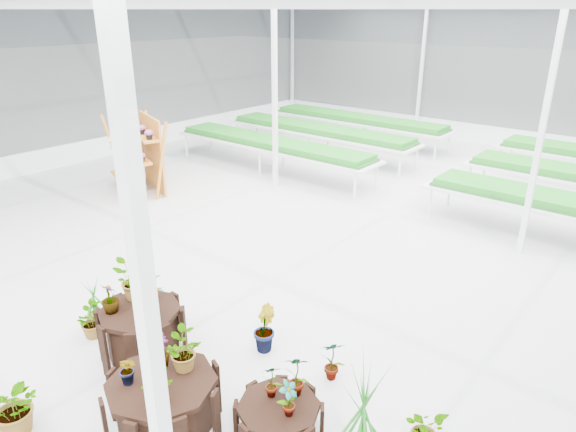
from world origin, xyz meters
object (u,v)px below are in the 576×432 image
Objects in this scene: plinth_mid at (164,405)px; shelf_rack at (137,155)px; plinth_tall at (143,334)px; plinth_low at (279,420)px; bird_table at (123,163)px.

shelf_rack is at bearing 146.35° from plinth_mid.
shelf_rack reaches higher than plinth_tall.
bird_table is (-7.71, 3.37, 0.63)m from plinth_low.
bird_table is at bearing 147.85° from plinth_tall.
plinth_low is 0.49× the size of shelf_rack.
shelf_rack is 0.48m from bird_table.
shelf_rack is (-7.80, 3.83, 0.71)m from plinth_low.
plinth_mid is 0.72× the size of bird_table.
plinth_tall is at bearing -177.40° from plinth_low.
plinth_tall is 0.58× the size of shelf_rack.
plinth_mid is at bearing -145.01° from plinth_low.
plinth_low is (1.00, 0.70, -0.11)m from plinth_mid.
plinth_tall is 2.21m from plinth_low.
plinth_tall reaches higher than plinth_mid.
plinth_mid is at bearing -40.24° from bird_table.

